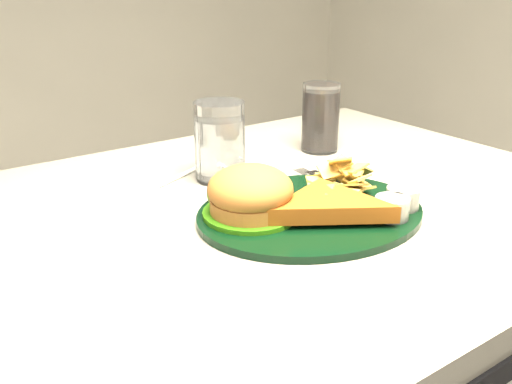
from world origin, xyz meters
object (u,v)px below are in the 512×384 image
fork_napkin (346,190)px  water_glass (220,141)px  cola_glass (320,118)px  dinner_plate (312,191)px

fork_napkin → water_glass: bearing=130.7°
water_glass → cola_glass: (0.25, 0.03, -0.00)m
dinner_plate → fork_napkin: 0.12m
dinner_plate → cola_glass: bearing=53.9°
cola_glass → fork_napkin: (-0.12, -0.20, -0.06)m
water_glass → fork_napkin: bearing=-53.2°
water_glass → fork_napkin: 0.22m
fork_napkin → dinner_plate: bearing=-157.4°
dinner_plate → fork_napkin: dinner_plate is taller
water_glass → cola_glass: size_ratio=1.01×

